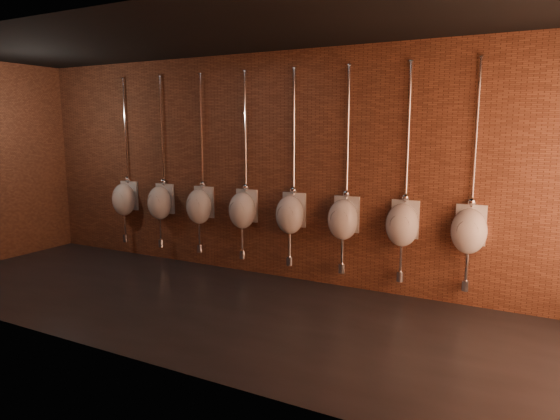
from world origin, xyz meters
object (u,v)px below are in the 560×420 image
Objects in this scene: urinal_0 at (124,199)px; urinal_1 at (160,202)px; urinal_4 at (290,214)px; urinal_5 at (343,219)px; urinal_6 at (402,224)px; urinal_2 at (199,206)px; urinal_3 at (243,209)px; urinal_7 at (469,230)px.

urinal_0 and urinal_1 have the same top height.
urinal_5 is (0.78, 0.00, 0.00)m from urinal_4.
urinal_1 is 3.92m from urinal_6.
urinal_2 is 1.00× the size of urinal_3.
urinal_0 is at bearing 180.00° from urinal_6.
urinal_4 is (0.78, 0.00, 0.00)m from urinal_3.
urinal_0 and urinal_3 have the same top height.
urinal_0 is at bearing 180.00° from urinal_3.
urinal_6 is (0.78, 0.00, 0.00)m from urinal_5.
urinal_6 and urinal_7 have the same top height.
urinal_4 is 1.00× the size of urinal_5.
urinal_0 is at bearing 180.00° from urinal_4.
urinal_6 is at bearing 0.00° from urinal_0.
urinal_2 and urinal_3 have the same top height.
urinal_2 is at bearing 180.00° from urinal_5.
urinal_2 is 3.92m from urinal_7.
urinal_3 is at bearing 180.00° from urinal_6.
urinal_2 is (1.57, 0.00, 0.00)m from urinal_0.
urinal_0 and urinal_5 have the same top height.
urinal_0 is 1.00× the size of urinal_7.
urinal_7 is at bearing 0.00° from urinal_2.
urinal_2 is (0.78, 0.00, 0.00)m from urinal_1.
urinal_0 is 5.49m from urinal_7.
urinal_6 is (3.14, 0.00, 0.00)m from urinal_2.
urinal_7 is (2.35, 0.00, 0.00)m from urinal_4.
urinal_4 is 1.00× the size of urinal_7.
urinal_2 is 0.78m from urinal_3.
urinal_1 and urinal_5 have the same top height.
urinal_5 is at bearing 0.00° from urinal_1.
urinal_6 is at bearing 0.00° from urinal_4.
urinal_1 and urinal_6 have the same top height.
urinal_7 is (4.71, 0.00, 0.00)m from urinal_1.
urinal_0 is at bearing 180.00° from urinal_2.
urinal_1 is 4.71m from urinal_7.
urinal_4 is (3.14, 0.00, 0.00)m from urinal_0.
urinal_3 is at bearing 180.00° from urinal_7.
urinal_1 is 1.00× the size of urinal_3.
urinal_2 is 1.00× the size of urinal_5.
urinal_5 is at bearing 0.00° from urinal_3.
urinal_6 is (2.35, 0.00, 0.00)m from urinal_3.
urinal_5 is 1.00× the size of urinal_6.
urinal_4 and urinal_7 have the same top height.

